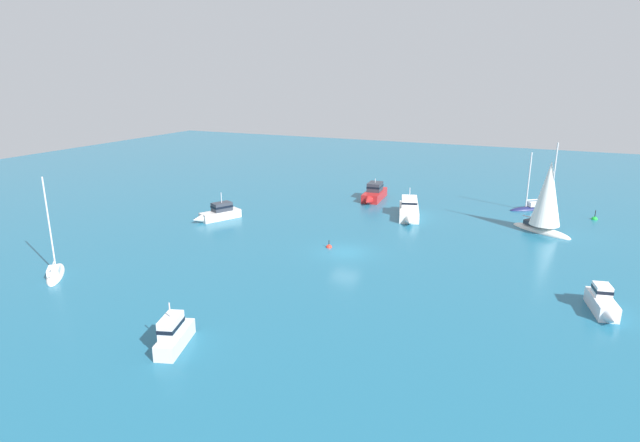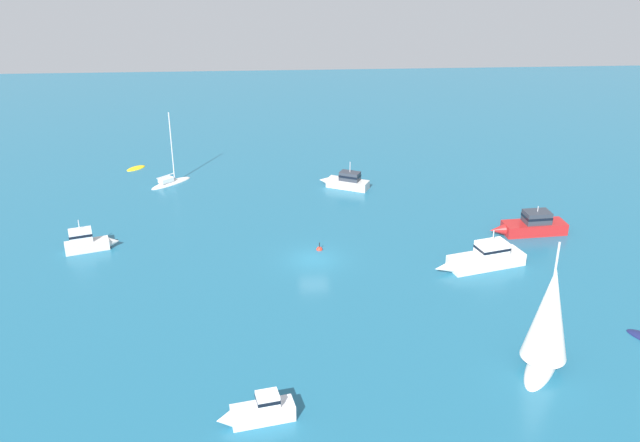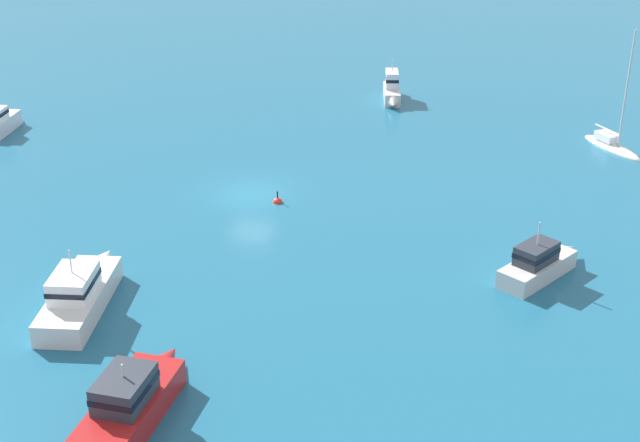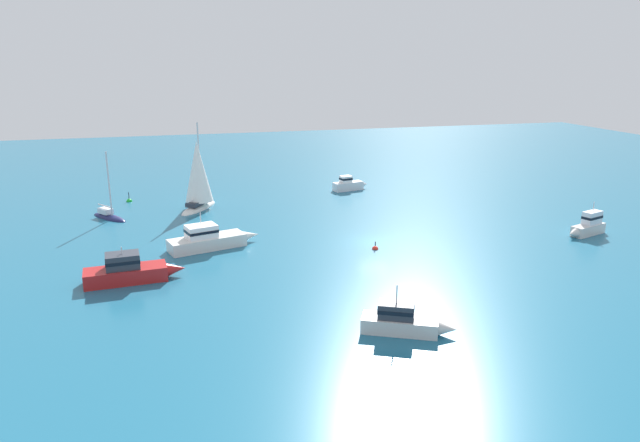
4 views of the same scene
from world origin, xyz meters
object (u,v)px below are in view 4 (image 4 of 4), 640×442
at_px(cabin_cruiser_1, 588,226).
at_px(sloop, 198,178).
at_px(channel_buoy, 129,201).
at_px(mooring_buoy, 375,249).
at_px(cabin_cruiser, 129,271).
at_px(launch_1, 350,184).
at_px(sailboat, 109,216).
at_px(launch_2, 209,239).
at_px(launch, 403,321).

bearing_deg(cabin_cruiser_1, sloop, -47.56).
relative_size(channel_buoy, mooring_buoy, 1.44).
xyz_separation_m(cabin_cruiser, launch_1, (-24.64, 24.97, -0.14)).
distance_m(sloop, cabin_cruiser_1, 39.20).
relative_size(sailboat, launch_1, 1.55).
height_order(launch_2, cabin_cruiser_1, launch_2).
bearing_deg(mooring_buoy, launch_1, 167.46).
distance_m(launch, sailboat, 36.82).
xyz_separation_m(sailboat, launch_1, (-5.91, 27.78, 0.51)).
xyz_separation_m(launch_2, channel_buoy, (-19.30, -7.42, -0.80)).
height_order(sailboat, cabin_cruiser_1, sailboat).
xyz_separation_m(cabin_cruiser, launch, (12.87, 16.09, -0.09)).
distance_m(launch, launch_1, 38.54).
height_order(cabin_cruiser, mooring_buoy, cabin_cruiser).
relative_size(cabin_cruiser, sloop, 0.75).
xyz_separation_m(launch_1, channel_buoy, (-0.93, -26.09, -0.69)).
distance_m(sloop, launch_1, 19.20).
bearing_deg(cabin_cruiser, launch, -43.26).
height_order(cabin_cruiser, cabin_cruiser_1, cabin_cruiser_1).
relative_size(sloop, launch_2, 1.19).
relative_size(sloop, launch_1, 2.06).
bearing_deg(sailboat, cabin_cruiser, -28.60).
bearing_deg(cabin_cruiser, sailboat, 93.93).
bearing_deg(sloop, launch_2, -147.69).
relative_size(launch_2, mooring_buoy, 8.49).
bearing_deg(launch_2, sailboat, 110.70).
distance_m(channel_buoy, mooring_buoy, 31.47).
bearing_deg(cabin_cruiser_1, cabin_cruiser, -16.41).
height_order(sloop, sailboat, sloop).
height_order(channel_buoy, mooring_buoy, channel_buoy).
distance_m(launch, sloop, 34.75).
bearing_deg(launch, launch_2, 143.39).
bearing_deg(channel_buoy, cabin_cruiser, 2.52).
bearing_deg(cabin_cruiser, sloop, 67.92).
bearing_deg(sloop, mooring_buoy, -110.47).
bearing_deg(launch_2, cabin_cruiser, -150.59).
bearing_deg(sailboat, channel_buoy, 129.02).
bearing_deg(mooring_buoy, cabin_cruiser_1, 86.70).
relative_size(cabin_cruiser, launch, 1.31).
bearing_deg(launch_1, cabin_cruiser, -147.32).
bearing_deg(mooring_buoy, sailboat, -125.91).
height_order(launch_1, mooring_buoy, launch_1).
bearing_deg(mooring_buoy, sloop, -143.30).
xyz_separation_m(cabin_cruiser, launch_2, (-6.27, 6.29, -0.02)).
relative_size(sloop, sailboat, 1.33).
distance_m(launch_1, mooring_buoy, 22.98).
distance_m(launch_1, launch_2, 26.19).
bearing_deg(launch_1, sailboat, -179.92).
height_order(launch, launch_1, launch).
bearing_deg(launch_1, launch_2, -147.41).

